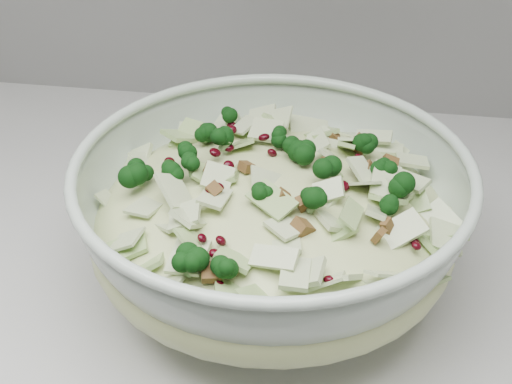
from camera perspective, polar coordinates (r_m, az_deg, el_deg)
mixing_bowl at (r=0.63m, az=1.28°, el=-2.57°), size 0.40×0.40×0.14m
salad at (r=0.62m, az=1.30°, el=-0.92°), size 0.40×0.40×0.14m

